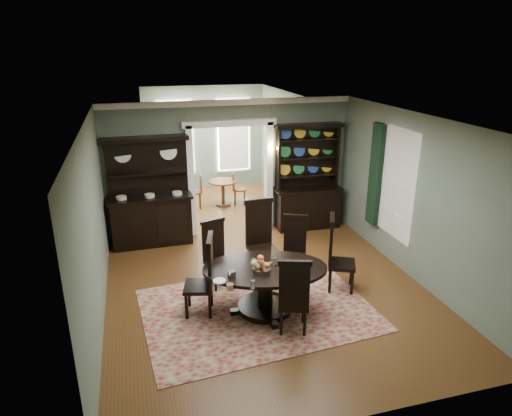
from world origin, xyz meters
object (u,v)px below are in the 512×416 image
Objects in this scene: dining_table at (265,281)px; sideboard at (151,208)px; welsh_dresser at (307,191)px; parlor_table at (223,189)px.

sideboard reaches higher than dining_table.
dining_table is 3.82m from welsh_dresser.
dining_table is at bearing -64.78° from sideboard.
parlor_table is (0.38, 5.25, -0.10)m from dining_table.
welsh_dresser reaches higher than sideboard.
welsh_dresser reaches higher than parlor_table.
welsh_dresser is (3.58, 0.01, 0.07)m from sideboard.
dining_table is 2.99× the size of parlor_table.
dining_table is at bearing -119.78° from welsh_dresser.
welsh_dresser is 3.31× the size of parlor_table.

